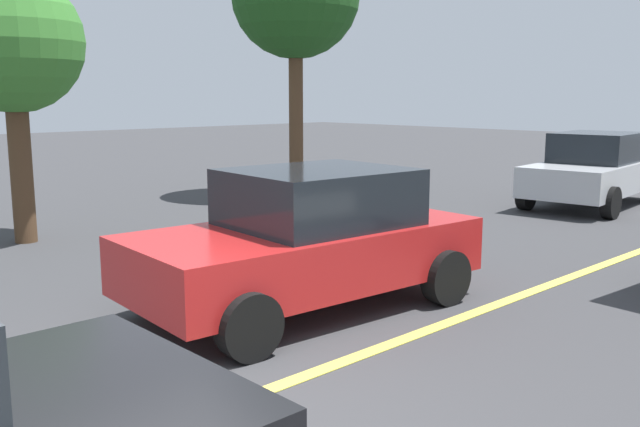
{
  "coord_description": "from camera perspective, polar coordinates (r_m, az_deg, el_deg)",
  "views": [
    {
      "loc": [
        -2.29,
        -4.17,
        2.39
      ],
      "look_at": [
        2.54,
        0.93,
        1.18
      ],
      "focal_mm": 38.93,
      "sensor_mm": 36.0,
      "label": 1
    }
  ],
  "objects": [
    {
      "name": "lane_marking_centre",
      "position": [
        7.15,
        7.93,
        -9.83
      ],
      "size": [
        28.0,
        0.16,
        0.01
      ],
      "primitive_type": "cube",
      "color": "#E0D14C"
    },
    {
      "name": "car_red_behind_van",
      "position": [
        7.77,
        -0.96,
        -2.12
      ],
      "size": [
        4.09,
        2.29,
        1.57
      ],
      "color": "red",
      "rests_on": "ground_plane"
    },
    {
      "name": "car_silver_crossing",
      "position": [
        16.13,
        21.56,
        3.4
      ],
      "size": [
        4.2,
        2.29,
        1.58
      ],
      "color": "#B7BABF",
      "rests_on": "ground_plane"
    },
    {
      "name": "tree_left_verge",
      "position": [
        12.18,
        -23.98,
        12.52
      ],
      "size": [
        2.22,
        2.22,
        4.32
      ],
      "color": "#513823",
      "rests_on": "ground_plane"
    }
  ]
}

